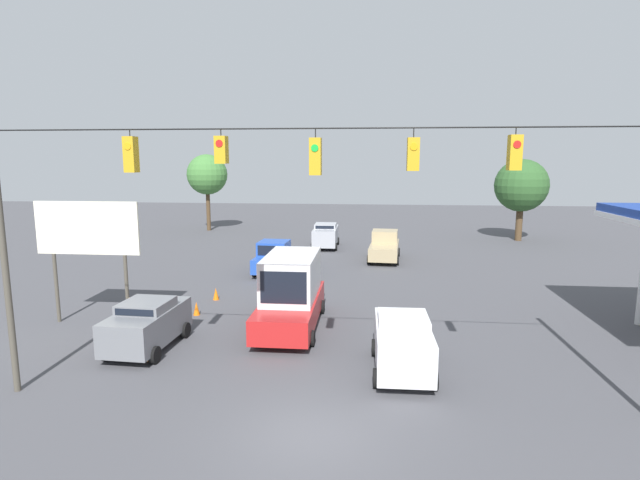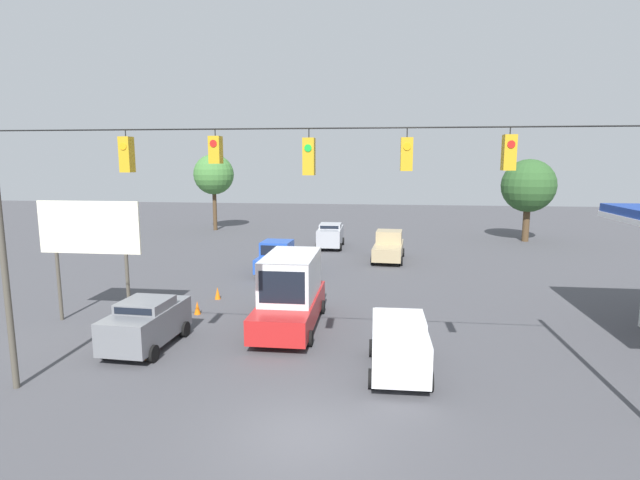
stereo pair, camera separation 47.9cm
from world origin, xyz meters
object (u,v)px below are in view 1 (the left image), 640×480
(box_truck_red_withflow_mid, at_px, (291,292))
(tree_horizon_right, at_px, (521,186))
(pickup_truck_tan_oncoming_deep, at_px, (384,247))
(tree_horizon_left, at_px, (207,175))
(traffic_cone_second, at_px, (174,327))
(traffic_cone_fourth, at_px, (216,294))
(traffic_cone_nearest, at_px, (148,352))
(traffic_cone_third, at_px, (196,308))
(sedan_white_crossing_near, at_px, (403,342))
(sedan_silver_withflow_deep, at_px, (326,235))
(pedestrian, at_px, (132,318))
(pickup_truck_blue_withflow_far, at_px, (276,257))
(roadside_billboard, at_px, (87,235))
(sedan_grey_parked_shoulder, at_px, (147,324))
(overhead_signal_span, at_px, (315,213))

(box_truck_red_withflow_mid, relative_size, tree_horizon_right, 0.89)
(pickup_truck_tan_oncoming_deep, relative_size, tree_horizon_left, 0.67)
(traffic_cone_second, bearing_deg, traffic_cone_fourth, -91.23)
(tree_horizon_left, bearing_deg, traffic_cone_second, 105.58)
(pickup_truck_tan_oncoming_deep, bearing_deg, box_truck_red_withflow_mid, 73.71)
(traffic_cone_nearest, relative_size, traffic_cone_second, 1.00)
(tree_horizon_right, bearing_deg, traffic_cone_nearest, 54.11)
(traffic_cone_nearest, xyz_separation_m, tree_horizon_left, (8.64, -33.37, 5.42))
(traffic_cone_third, xyz_separation_m, traffic_cone_fourth, (-0.12, -2.64, 0.00))
(sedan_white_crossing_near, bearing_deg, tree_horizon_right, -112.42)
(sedan_silver_withflow_deep, distance_m, pedestrian, 23.03)
(pickup_truck_blue_withflow_far, bearing_deg, pedestrian, 74.32)
(box_truck_red_withflow_mid, bearing_deg, sedan_silver_withflow_deep, -89.23)
(pickup_truck_blue_withflow_far, relative_size, tree_horizon_right, 0.74)
(traffic_cone_nearest, xyz_separation_m, tree_horizon_right, (-21.50, -29.72, 4.64))
(roadside_billboard, height_order, tree_horizon_right, tree_horizon_right)
(traffic_cone_second, height_order, roadside_billboard, roadside_billboard)
(sedan_grey_parked_shoulder, bearing_deg, pickup_truck_blue_withflow_far, -100.12)
(overhead_signal_span, bearing_deg, sedan_white_crossing_near, -135.28)
(sedan_white_crossing_near, height_order, sedan_silver_withflow_deep, sedan_white_crossing_near)
(sedan_grey_parked_shoulder, distance_m, traffic_cone_nearest, 1.41)
(traffic_cone_fourth, bearing_deg, sedan_white_crossing_near, 138.51)
(traffic_cone_second, bearing_deg, pickup_truck_blue_withflow_far, -99.46)
(box_truck_red_withflow_mid, relative_size, traffic_cone_second, 10.23)
(box_truck_red_withflow_mid, xyz_separation_m, roadside_billboard, (8.96, 0.42, 2.47))
(traffic_cone_nearest, distance_m, traffic_cone_second, 2.69)
(traffic_cone_fourth, xyz_separation_m, tree_horizon_left, (8.67, -25.33, 5.42))
(traffic_cone_second, bearing_deg, box_truck_red_withflow_mid, -161.52)
(pickup_truck_tan_oncoming_deep, bearing_deg, sedan_white_crossing_near, 90.24)
(sedan_silver_withflow_deep, relative_size, traffic_cone_third, 7.08)
(traffic_cone_third, relative_size, pedestrian, 0.37)
(pickup_truck_blue_withflow_far, height_order, roadside_billboard, roadside_billboard)
(sedan_white_crossing_near, height_order, roadside_billboard, roadside_billboard)
(sedan_silver_withflow_deep, xyz_separation_m, traffic_cone_third, (4.46, 18.93, -0.73))
(box_truck_red_withflow_mid, relative_size, pickup_truck_tan_oncoming_deep, 1.25)
(traffic_cone_second, relative_size, tree_horizon_left, 0.08)
(box_truck_red_withflow_mid, bearing_deg, sedan_grey_parked_shoulder, 31.44)
(sedan_white_crossing_near, relative_size, traffic_cone_fourth, 6.41)
(pedestrian, relative_size, tree_horizon_left, 0.22)
(pickup_truck_blue_withflow_far, bearing_deg, sedan_silver_withflow_deep, -104.39)
(traffic_cone_second, height_order, traffic_cone_fourth, same)
(box_truck_red_withflow_mid, relative_size, traffic_cone_fourth, 10.23)
(traffic_cone_nearest, bearing_deg, sedan_silver_withflow_deep, -100.18)
(traffic_cone_second, relative_size, traffic_cone_fourth, 1.00)
(overhead_signal_span, distance_m, traffic_cone_nearest, 8.93)
(overhead_signal_span, height_order, tree_horizon_left, overhead_signal_span)
(tree_horizon_right, bearing_deg, traffic_cone_third, 48.39)
(traffic_cone_nearest, relative_size, pedestrian, 0.37)
(sedan_grey_parked_shoulder, bearing_deg, traffic_cone_second, -105.16)
(sedan_silver_withflow_deep, height_order, roadside_billboard, roadside_billboard)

